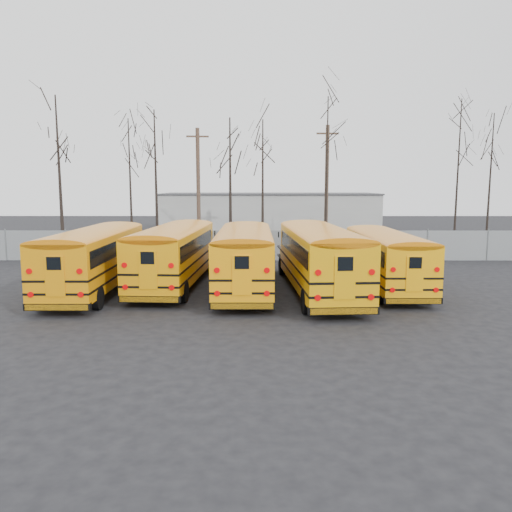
{
  "coord_description": "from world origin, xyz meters",
  "views": [
    {
      "loc": [
        0.73,
        -20.84,
        4.99
      ],
      "look_at": [
        0.66,
        2.87,
        1.6
      ],
      "focal_mm": 35.0,
      "sensor_mm": 36.0,
      "label": 1
    }
  ],
  "objects_px": {
    "bus_e": "(385,255)",
    "utility_pole_right": "(327,186)",
    "bus_a": "(96,254)",
    "bus_d": "(319,254)",
    "bus_b": "(175,250)",
    "utility_pole_left": "(198,190)",
    "bus_c": "(245,253)"
  },
  "relations": [
    {
      "from": "bus_e",
      "to": "bus_a",
      "type": "bearing_deg",
      "value": -176.98
    },
    {
      "from": "bus_a",
      "to": "bus_e",
      "type": "height_order",
      "value": "bus_a"
    },
    {
      "from": "utility_pole_left",
      "to": "bus_a",
      "type": "bearing_deg",
      "value": -109.33
    },
    {
      "from": "bus_d",
      "to": "utility_pole_right",
      "type": "bearing_deg",
      "value": 77.69
    },
    {
      "from": "bus_e",
      "to": "utility_pole_right",
      "type": "height_order",
      "value": "utility_pole_right"
    },
    {
      "from": "bus_a",
      "to": "bus_d",
      "type": "relative_size",
      "value": 0.95
    },
    {
      "from": "bus_e",
      "to": "bus_c",
      "type": "bearing_deg",
      "value": -175.26
    },
    {
      "from": "bus_d",
      "to": "utility_pole_left",
      "type": "height_order",
      "value": "utility_pole_left"
    },
    {
      "from": "bus_b",
      "to": "bus_d",
      "type": "bearing_deg",
      "value": -10.9
    },
    {
      "from": "utility_pole_left",
      "to": "bus_e",
      "type": "bearing_deg",
      "value": -56.12
    },
    {
      "from": "bus_e",
      "to": "utility_pole_right",
      "type": "distance_m",
      "value": 15.22
    },
    {
      "from": "bus_a",
      "to": "bus_d",
      "type": "distance_m",
      "value": 10.4
    },
    {
      "from": "bus_c",
      "to": "bus_e",
      "type": "bearing_deg",
      "value": 4.99
    },
    {
      "from": "bus_b",
      "to": "bus_d",
      "type": "height_order",
      "value": "bus_d"
    },
    {
      "from": "bus_a",
      "to": "bus_c",
      "type": "height_order",
      "value": "bus_c"
    },
    {
      "from": "bus_c",
      "to": "bus_e",
      "type": "relative_size",
      "value": 1.08
    },
    {
      "from": "bus_a",
      "to": "bus_b",
      "type": "xyz_separation_m",
      "value": [
        3.49,
        1.33,
        0.01
      ]
    },
    {
      "from": "utility_pole_right",
      "to": "bus_b",
      "type": "bearing_deg",
      "value": -126.47
    },
    {
      "from": "utility_pole_left",
      "to": "bus_d",
      "type": "bearing_deg",
      "value": -68.6
    },
    {
      "from": "bus_b",
      "to": "bus_d",
      "type": "xyz_separation_m",
      "value": [
        6.9,
        -1.75,
        0.06
      ]
    },
    {
      "from": "bus_a",
      "to": "bus_d",
      "type": "bearing_deg",
      "value": -2.6
    },
    {
      "from": "bus_a",
      "to": "bus_b",
      "type": "height_order",
      "value": "bus_b"
    },
    {
      "from": "bus_a",
      "to": "bus_d",
      "type": "xyz_separation_m",
      "value": [
        10.39,
        -0.42,
        0.07
      ]
    },
    {
      "from": "bus_a",
      "to": "bus_e",
      "type": "relative_size",
      "value": 1.08
    },
    {
      "from": "bus_b",
      "to": "utility_pole_left",
      "type": "height_order",
      "value": "utility_pole_left"
    },
    {
      "from": "bus_a",
      "to": "utility_pole_left",
      "type": "distance_m",
      "value": 14.17
    },
    {
      "from": "bus_c",
      "to": "bus_e",
      "type": "distance_m",
      "value": 6.81
    },
    {
      "from": "bus_a",
      "to": "utility_pole_left",
      "type": "bearing_deg",
      "value": 76.1
    },
    {
      "from": "bus_b",
      "to": "bus_c",
      "type": "height_order",
      "value": "bus_b"
    },
    {
      "from": "bus_d",
      "to": "utility_pole_left",
      "type": "relative_size",
      "value": 1.27
    },
    {
      "from": "bus_b",
      "to": "utility_pole_left",
      "type": "distance_m",
      "value": 12.49
    },
    {
      "from": "bus_e",
      "to": "utility_pole_left",
      "type": "height_order",
      "value": "utility_pole_left"
    }
  ]
}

